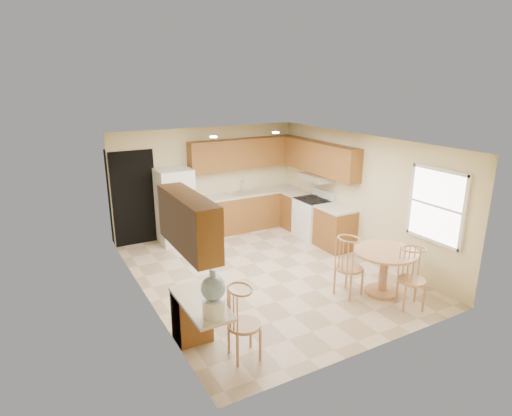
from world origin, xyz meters
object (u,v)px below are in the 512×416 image
chair_table_b (417,275)px  chair_desk (248,319)px  stove (313,218)px  dining_table (384,266)px  refrigerator (175,206)px  water_crock (213,296)px  chair_table_a (354,263)px

chair_table_b → chair_desk: bearing=22.8°
stove → dining_table: (-0.58, -2.83, 0.05)m
dining_table → chair_desk: bearing=-170.2°
refrigerator → stove: (2.88, -1.22, -0.37)m
water_crock → chair_table_a: bearing=12.6°
chair_desk → chair_table_a: bearing=110.6°
dining_table → chair_table_a: (-0.55, 0.15, 0.12)m
chair_desk → chair_table_b: bearing=92.2°
dining_table → stove: bearing=78.3°
chair_table_a → stove: bearing=144.6°
chair_desk → water_crock: bearing=-88.3°
chair_table_a → dining_table: bearing=62.2°
chair_desk → water_crock: 0.63m
stove → chair_desk: stove is taller
stove → water_crock: water_crock is taller
chair_desk → dining_table: bearing=104.9°
stove → chair_desk: 4.81m
chair_table_a → water_crock: water_crock is taller
chair_desk → water_crock: water_crock is taller
chair_table_b → chair_desk: size_ratio=0.98×
chair_table_a → chair_table_b: 1.00m
chair_desk → stove: bearing=138.8°
dining_table → chair_desk: chair_desk is taller
chair_table_a → chair_table_b: bearing=24.4°
stove → chair_table_a: 2.91m
refrigerator → dining_table: bearing=-60.5°
dining_table → chair_desk: (-2.89, -0.50, 0.10)m
dining_table → chair_table_b: 0.66m
dining_table → chair_table_b: size_ratio=1.08×
refrigerator → water_crock: bearing=-103.1°
stove → chair_table_b: size_ratio=1.10×
stove → chair_desk: (-3.47, -3.33, 0.15)m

